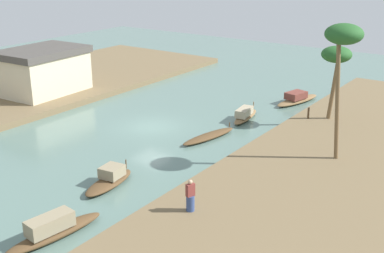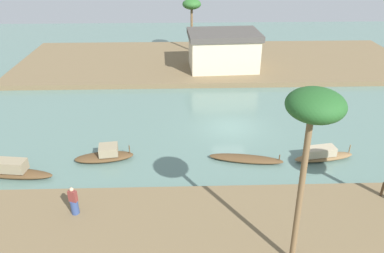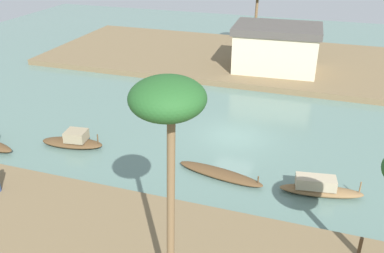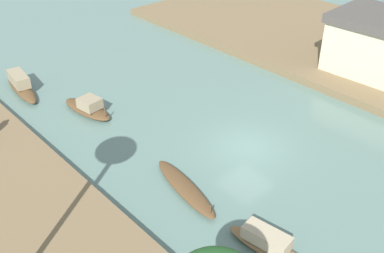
% 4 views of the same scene
% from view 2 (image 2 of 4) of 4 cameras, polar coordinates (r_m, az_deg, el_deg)
% --- Properties ---
extents(river_water, '(74.95, 74.95, 0.00)m').
position_cam_2_polar(river_water, '(28.50, 6.03, -0.08)').
color(river_water, slate).
rests_on(river_water, ground).
extents(riverbank_right, '(43.53, 15.31, 0.49)m').
position_cam_2_polar(riverbank_right, '(42.86, 3.40, 10.06)').
color(riverbank_right, brown).
rests_on(riverbank_right, ground).
extents(sampan_foreground, '(5.01, 1.62, 1.16)m').
position_cam_2_polar(sampan_foreground, '(25.06, -26.12, -6.13)').
color(sampan_foreground, brown).
rests_on(sampan_foreground, river_water).
extents(sampan_near_left_bank, '(4.12, 1.53, 0.97)m').
position_cam_2_polar(sampan_near_left_bank, '(25.61, 19.56, -4.15)').
color(sampan_near_left_bank, brown).
rests_on(sampan_near_left_bank, river_water).
extents(sampan_upstream_small, '(4.91, 1.82, 0.69)m').
position_cam_2_polar(sampan_upstream_small, '(24.35, 8.35, -4.96)').
color(sampan_upstream_small, brown).
rests_on(sampan_upstream_small, river_water).
extents(sampan_with_tall_canopy, '(3.92, 1.73, 1.04)m').
position_cam_2_polar(sampan_with_tall_canopy, '(24.80, -13.25, -4.33)').
color(sampan_with_tall_canopy, brown).
rests_on(sampan_with_tall_canopy, river_water).
extents(person_on_near_bank, '(0.51, 0.51, 1.61)m').
position_cam_2_polar(person_on_near_bank, '(19.90, -17.80, -11.19)').
color(person_on_near_bank, '#33477A').
rests_on(person_on_near_bank, riverbank_left).
extents(mooring_post, '(0.14, 0.14, 0.83)m').
position_cam_2_polar(mooring_post, '(22.77, 27.39, -8.58)').
color(mooring_post, '#4C3823').
rests_on(mooring_post, riverbank_left).
extents(palm_tree_left_near, '(2.14, 2.14, 7.95)m').
position_cam_2_polar(palm_tree_left_near, '(13.81, 18.40, 2.10)').
color(palm_tree_left_near, brown).
rests_on(palm_tree_left_near, riverbank_left).
extents(palm_tree_right_tall, '(2.17, 2.17, 6.04)m').
position_cam_2_polar(palm_tree_right_tall, '(45.00, -0.05, 18.17)').
color(palm_tree_right_tall, brown).
rests_on(palm_tree_right_tall, riverbank_right).
extents(riverside_building, '(7.54, 5.52, 3.84)m').
position_cam_2_polar(riverside_building, '(39.33, 4.86, 11.73)').
color(riverside_building, beige).
rests_on(riverside_building, riverbank_right).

